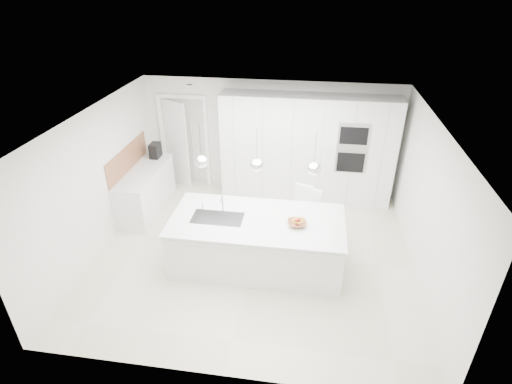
# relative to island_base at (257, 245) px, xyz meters

# --- Properties ---
(floor) EXTENTS (5.50, 5.50, 0.00)m
(floor) POSITION_rel_island_base_xyz_m (-0.10, 0.30, -0.43)
(floor) COLOR beige
(floor) RESTS_ON ground
(wall_back) EXTENTS (5.50, 0.00, 5.50)m
(wall_back) POSITION_rel_island_base_xyz_m (-0.10, 2.80, 0.82)
(wall_back) COLOR silver
(wall_back) RESTS_ON ground
(wall_left) EXTENTS (0.00, 5.00, 5.00)m
(wall_left) POSITION_rel_island_base_xyz_m (-2.85, 0.30, 0.82)
(wall_left) COLOR silver
(wall_left) RESTS_ON ground
(ceiling) EXTENTS (5.50, 5.50, 0.00)m
(ceiling) POSITION_rel_island_base_xyz_m (-0.10, 0.30, 2.07)
(ceiling) COLOR white
(ceiling) RESTS_ON wall_back
(tall_cabinets) EXTENTS (3.60, 0.60, 2.30)m
(tall_cabinets) POSITION_rel_island_base_xyz_m (0.70, 2.50, 0.72)
(tall_cabinets) COLOR silver
(tall_cabinets) RESTS_ON floor
(oven_stack) EXTENTS (0.62, 0.04, 1.05)m
(oven_stack) POSITION_rel_island_base_xyz_m (1.60, 2.19, 0.92)
(oven_stack) COLOR #A5A5A8
(oven_stack) RESTS_ON tall_cabinets
(doorway_frame) EXTENTS (1.11, 0.08, 2.13)m
(doorway_frame) POSITION_rel_island_base_xyz_m (-2.05, 2.77, 0.59)
(doorway_frame) COLOR white
(doorway_frame) RESTS_ON floor
(hallway_door) EXTENTS (0.76, 0.38, 2.00)m
(hallway_door) POSITION_rel_island_base_xyz_m (-2.30, 2.72, 0.57)
(hallway_door) COLOR white
(hallway_door) RESTS_ON floor
(radiator) EXTENTS (0.32, 0.04, 1.40)m
(radiator) POSITION_rel_island_base_xyz_m (-1.73, 2.76, 0.42)
(radiator) COLOR white
(radiator) RESTS_ON floor
(left_base_cabinets) EXTENTS (0.60, 1.80, 0.86)m
(left_base_cabinets) POSITION_rel_island_base_xyz_m (-2.55, 1.50, 0.00)
(left_base_cabinets) COLOR silver
(left_base_cabinets) RESTS_ON floor
(left_worktop) EXTENTS (0.62, 1.82, 0.04)m
(left_worktop) POSITION_rel_island_base_xyz_m (-2.55, 1.50, 0.45)
(left_worktop) COLOR silver
(left_worktop) RESTS_ON left_base_cabinets
(oak_backsplash) EXTENTS (0.02, 1.80, 0.50)m
(oak_backsplash) POSITION_rel_island_base_xyz_m (-2.84, 1.50, 0.72)
(oak_backsplash) COLOR #A06441
(oak_backsplash) RESTS_ON wall_left
(island_base) EXTENTS (2.80, 1.20, 0.86)m
(island_base) POSITION_rel_island_base_xyz_m (0.00, 0.00, 0.00)
(island_base) COLOR silver
(island_base) RESTS_ON floor
(island_worktop) EXTENTS (2.84, 1.40, 0.04)m
(island_worktop) POSITION_rel_island_base_xyz_m (0.00, 0.05, 0.45)
(island_worktop) COLOR silver
(island_worktop) RESTS_ON island_base
(island_sink) EXTENTS (0.84, 0.44, 0.18)m
(island_sink) POSITION_rel_island_base_xyz_m (-0.65, -0.00, 0.39)
(island_sink) COLOR #3F3F42
(island_sink) RESTS_ON island_worktop
(island_tap) EXTENTS (0.02, 0.02, 0.30)m
(island_tap) POSITION_rel_island_base_xyz_m (-0.60, 0.20, 0.62)
(island_tap) COLOR white
(island_tap) RESTS_ON island_worktop
(pendant_left) EXTENTS (0.20, 0.20, 0.20)m
(pendant_left) POSITION_rel_island_base_xyz_m (-0.85, -0.00, 1.47)
(pendant_left) COLOR white
(pendant_left) RESTS_ON ceiling
(pendant_mid) EXTENTS (0.20, 0.20, 0.20)m
(pendant_mid) POSITION_rel_island_base_xyz_m (-0.00, -0.00, 1.47)
(pendant_mid) COLOR white
(pendant_mid) RESTS_ON ceiling
(pendant_right) EXTENTS (0.20, 0.20, 0.20)m
(pendant_right) POSITION_rel_island_base_xyz_m (0.85, -0.00, 1.47)
(pendant_right) COLOR white
(pendant_right) RESTS_ON ceiling
(fruit_bowl) EXTENTS (0.34, 0.34, 0.07)m
(fruit_bowl) POSITION_rel_island_base_xyz_m (0.65, -0.03, 0.51)
(fruit_bowl) COLOR #A06441
(fruit_bowl) RESTS_ON island_worktop
(espresso_machine) EXTENTS (0.19, 0.30, 0.32)m
(espresso_machine) POSITION_rel_island_base_xyz_m (-2.53, 2.18, 0.63)
(espresso_machine) COLOR black
(espresso_machine) RESTS_ON left_worktop
(bar_stool_left) EXTENTS (0.47, 0.57, 1.07)m
(bar_stool_left) POSITION_rel_island_base_xyz_m (0.72, 0.88, 0.11)
(bar_stool_left) COLOR white
(bar_stool_left) RESTS_ON floor
(bar_stool_right) EXTENTS (0.48, 0.56, 1.04)m
(bar_stool_right) POSITION_rel_island_base_xyz_m (0.89, 0.81, 0.09)
(bar_stool_right) COLOR white
(bar_stool_right) RESTS_ON floor
(apple_a) EXTENTS (0.07, 0.07, 0.07)m
(apple_a) POSITION_rel_island_base_xyz_m (0.67, 0.00, 0.54)
(apple_a) COLOR #AC181B
(apple_a) RESTS_ON fruit_bowl
(apple_b) EXTENTS (0.08, 0.08, 0.08)m
(apple_b) POSITION_rel_island_base_xyz_m (0.63, -0.04, 0.54)
(apple_b) COLOR #AC181B
(apple_b) RESTS_ON fruit_bowl
(banana_bunch) EXTENTS (0.22, 0.16, 0.20)m
(banana_bunch) POSITION_rel_island_base_xyz_m (0.67, -0.05, 0.58)
(banana_bunch) COLOR gold
(banana_bunch) RESTS_ON fruit_bowl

